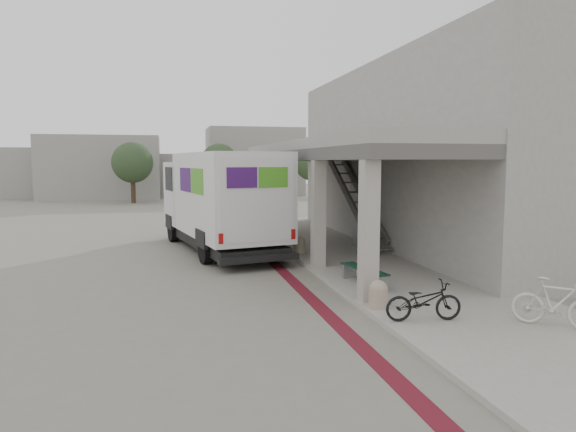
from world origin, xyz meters
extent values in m
plane|color=slate|center=(0.00, 0.00, 0.00)|extent=(120.00, 120.00, 0.00)
cube|color=#5C121E|center=(1.00, 2.00, 0.01)|extent=(0.35, 40.00, 0.01)
cube|color=gray|center=(4.00, 0.00, 0.06)|extent=(4.40, 28.00, 0.12)
cube|color=gray|center=(7.35, 4.50, 3.50)|extent=(4.30, 17.00, 7.00)
cube|color=#524E4D|center=(3.60, 4.50, 3.50)|extent=(3.40, 16.90, 0.35)
cube|color=gray|center=(3.60, 4.50, 3.85)|extent=(3.40, 16.90, 0.35)
cube|color=gray|center=(-8.00, 34.00, 2.75)|extent=(10.00, 6.00, 5.50)
cube|color=gray|center=(-1.00, 38.00, 2.00)|extent=(8.00, 6.00, 4.00)
cube|color=gray|center=(6.00, 36.00, 3.25)|extent=(9.00, 6.00, 6.50)
cube|color=gray|center=(-14.00, 37.00, 2.25)|extent=(7.00, 5.00, 4.50)
cylinder|color=#38281C|center=(-5.00, 28.00, 1.20)|extent=(0.36, 0.36, 2.40)
sphere|color=#253C23|center=(-5.00, 28.00, 3.20)|extent=(3.20, 3.20, 3.20)
cylinder|color=#38281C|center=(2.00, 30.00, 1.20)|extent=(0.36, 0.36, 2.40)
sphere|color=#253C23|center=(2.00, 30.00, 3.20)|extent=(3.20, 3.20, 3.20)
cylinder|color=#38281C|center=(10.00, 29.00, 1.20)|extent=(0.36, 0.36, 2.40)
sphere|color=#253C23|center=(10.00, 29.00, 3.20)|extent=(3.20, 3.20, 3.20)
cube|color=black|center=(-0.44, 4.61, 0.44)|extent=(3.76, 8.02, 0.33)
cube|color=silver|center=(-0.25, 3.63, 2.15)|extent=(3.70, 6.14, 2.87)
cube|color=silver|center=(-0.98, 7.37, 1.99)|extent=(3.00, 2.57, 2.54)
cube|color=silver|center=(-1.20, 8.50, 1.05)|extent=(2.51, 1.12, 0.88)
cube|color=black|center=(-1.15, 8.23, 2.59)|extent=(2.48, 0.99, 1.16)
cube|color=black|center=(0.33, 0.71, 0.39)|extent=(2.54, 0.76, 0.20)
cube|color=#3C135B|center=(-1.70, 4.13, 2.65)|extent=(0.32, 1.52, 0.83)
cube|color=#459620|center=(-1.38, 2.51, 2.65)|extent=(0.32, 1.52, 0.83)
cube|color=#3C135B|center=(-0.17, 0.69, 2.81)|extent=(0.93, 0.21, 0.61)
cube|color=#459620|center=(0.80, 0.88, 2.81)|extent=(0.93, 0.21, 0.61)
cylinder|color=black|center=(-2.12, 7.20, 0.50)|extent=(0.49, 1.03, 0.99)
cylinder|color=black|center=(0.15, 7.64, 0.50)|extent=(0.49, 1.03, 0.99)
cylinder|color=black|center=(-1.15, 2.22, 0.50)|extent=(0.49, 1.03, 0.99)
cylinder|color=black|center=(1.12, 2.67, 0.50)|extent=(0.49, 1.03, 0.99)
cube|color=gray|center=(2.73, -2.74, 0.31)|extent=(0.39, 0.15, 0.38)
cube|color=gray|center=(2.47, -1.26, 0.31)|extent=(0.39, 0.15, 0.38)
cube|color=#103122|center=(2.46, -2.03, 0.52)|extent=(0.43, 1.79, 0.04)
cube|color=#103122|center=(2.60, -2.00, 0.52)|extent=(0.43, 1.79, 0.04)
cube|color=#103122|center=(2.74, -1.98, 0.52)|extent=(0.43, 1.79, 0.04)
cylinder|color=gray|center=(2.10, -4.10, 0.32)|extent=(0.41, 0.41, 0.41)
sphere|color=gray|center=(2.10, -4.10, 0.53)|extent=(0.41, 0.41, 0.41)
cylinder|color=gray|center=(2.10, 2.78, 0.32)|extent=(0.41, 0.41, 0.41)
sphere|color=gray|center=(2.10, 2.78, 0.53)|extent=(0.41, 0.41, 0.41)
cube|color=gray|center=(4.72, 3.61, 0.67)|extent=(0.51, 0.67, 1.11)
imported|color=black|center=(2.61, -5.15, 0.52)|extent=(1.59, 0.73, 0.81)
imported|color=beige|center=(4.87, -6.11, 0.60)|extent=(1.46, 1.44, 0.96)
camera|label=1|loc=(-2.27, -14.23, 3.28)|focal=32.00mm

